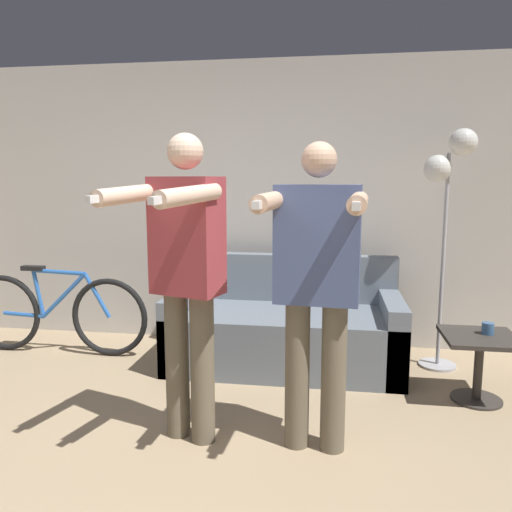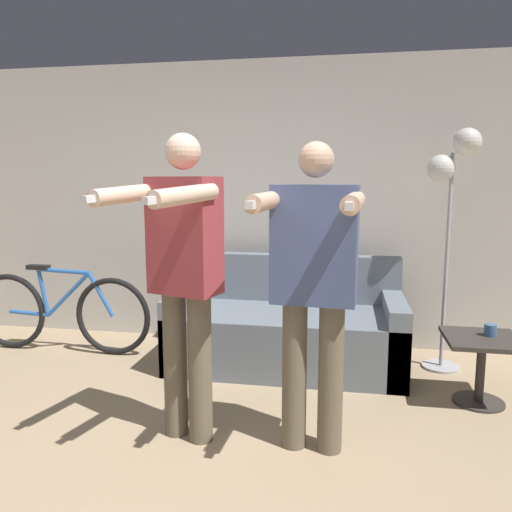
{
  "view_description": "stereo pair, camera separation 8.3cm",
  "coord_description": "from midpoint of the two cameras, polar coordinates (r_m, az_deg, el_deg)",
  "views": [
    {
      "loc": [
        0.76,
        -2.06,
        1.52
      ],
      "look_at": [
        0.25,
        1.27,
        1.01
      ],
      "focal_mm": 35.0,
      "sensor_mm": 36.0,
      "label": 1
    },
    {
      "loc": [
        0.84,
        -2.05,
        1.52
      ],
      "look_at": [
        0.25,
        1.27,
        1.01
      ],
      "focal_mm": 35.0,
      "sensor_mm": 36.0,
      "label": 2
    }
  ],
  "objects": [
    {
      "name": "person_right",
      "position": [
        2.73,
        7.47,
        -2.42
      ],
      "size": [
        0.56,
        0.7,
        1.73
      ],
      "rotation": [
        0.0,
        0.0,
        -0.08
      ],
      "color": "#6B604C",
      "rests_on": "ground_plane"
    },
    {
      "name": "couch",
      "position": [
        4.2,
        4.11,
        -8.48
      ],
      "size": [
        1.88,
        0.91,
        0.88
      ],
      "color": "slate",
      "rests_on": "ground_plane"
    },
    {
      "name": "floor_lamp",
      "position": [
        4.22,
        22.06,
        8.0
      ],
      "size": [
        0.39,
        0.3,
        1.92
      ],
      "color": "#B2B2B7",
      "rests_on": "ground_plane"
    },
    {
      "name": "person_left",
      "position": [
        2.86,
        -7.47,
        -1.59
      ],
      "size": [
        0.59,
        0.76,
        1.78
      ],
      "rotation": [
        0.0,
        0.0,
        -0.3
      ],
      "color": "#6B604C",
      "rests_on": "ground_plane"
    },
    {
      "name": "cup",
      "position": [
        3.82,
        25.78,
        -7.64
      ],
      "size": [
        0.08,
        0.08,
        0.08
      ],
      "color": "#3D6693",
      "rests_on": "side_table"
    },
    {
      "name": "wall_back",
      "position": [
        4.68,
        0.26,
        5.89
      ],
      "size": [
        10.0,
        0.05,
        2.6
      ],
      "color": "beige",
      "rests_on": "ground_plane"
    },
    {
      "name": "ground_plane",
      "position": [
        2.68,
        -10.19,
        -26.15
      ],
      "size": [
        16.0,
        16.0,
        0.0
      ],
      "primitive_type": "plane",
      "color": "tan"
    },
    {
      "name": "side_table",
      "position": [
        3.81,
        24.95,
        -10.27
      ],
      "size": [
        0.49,
        0.49,
        0.47
      ],
      "color": "#38332D",
      "rests_on": "ground_plane"
    },
    {
      "name": "cat",
      "position": [
        4.38,
        9.45,
        1.04
      ],
      "size": [
        0.44,
        0.11,
        0.17
      ],
      "color": "#B7AD9E",
      "rests_on": "couch"
    },
    {
      "name": "bicycle",
      "position": [
        4.79,
        -20.99,
        -6.0
      ],
      "size": [
        1.69,
        0.07,
        0.78
      ],
      "color": "black",
      "rests_on": "ground_plane"
    }
  ]
}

